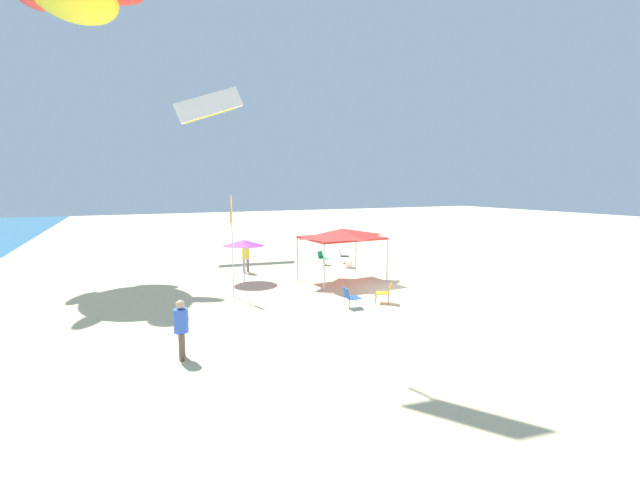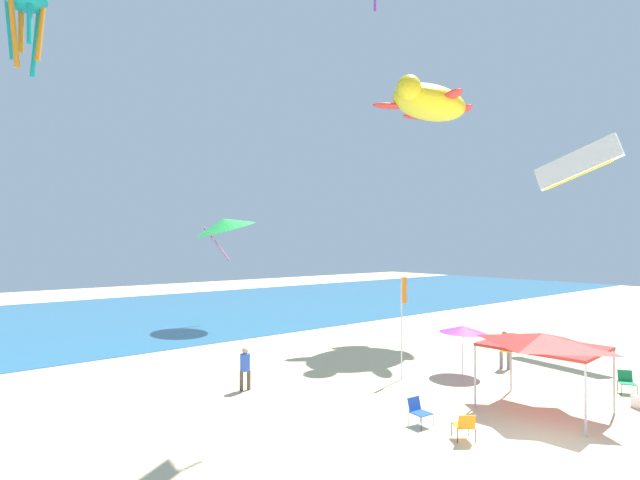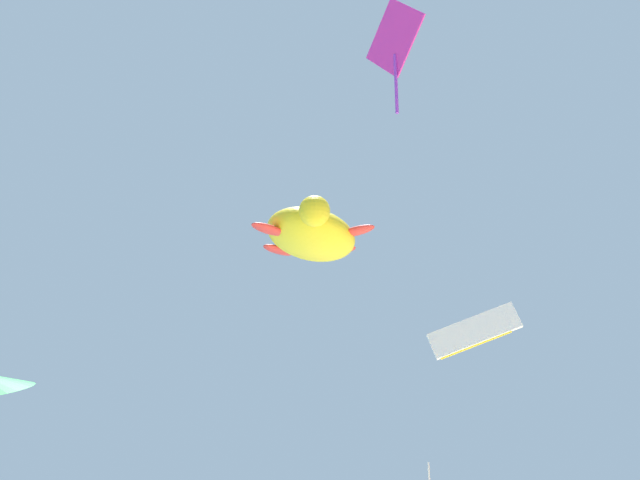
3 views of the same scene
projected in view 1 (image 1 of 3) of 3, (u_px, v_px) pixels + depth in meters
ground at (403, 293)px, 19.23m from camera, size 120.00×120.00×0.10m
canopy_tent at (342, 234)px, 20.97m from camera, size 3.06×3.79×2.64m
beach_umbrella at (244, 243)px, 20.87m from camera, size 2.08×2.08×2.15m
folding_chair_right_of_tent at (350, 296)px, 16.57m from camera, size 0.59×0.67×0.82m
folding_chair_near_cooler at (343, 255)px, 26.30m from camera, size 0.74×0.79×0.82m
folding_chair_left_of_tent at (385, 291)px, 17.30m from camera, size 0.78×0.81×0.82m
folding_chair_facing_ocean at (323, 257)px, 25.62m from camera, size 0.80×0.77×0.82m
cooler_box at (349, 264)px, 24.76m from camera, size 0.74×0.68×0.40m
banner_flag at (232, 237)px, 17.93m from camera, size 0.36×0.06×4.36m
person_watching_sky at (181, 325)px, 11.66m from camera, size 0.44×0.39×1.65m
person_by_tent at (246, 254)px, 23.26m from camera, size 0.41×0.41×1.72m
kite_parafoil_white at (209, 105)px, 29.20m from camera, size 0.82×4.72×2.84m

